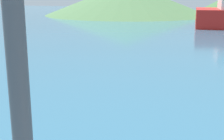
# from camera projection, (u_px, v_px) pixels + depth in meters

# --- Properties ---
(streetlamp) EXTENTS (0.43, 0.43, 5.13)m
(streetlamp) POSITION_uv_depth(u_px,v_px,m) (20.00, 106.00, 1.80)
(streetlamp) COLOR #4C4C51
(streetlamp) RESTS_ON dock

